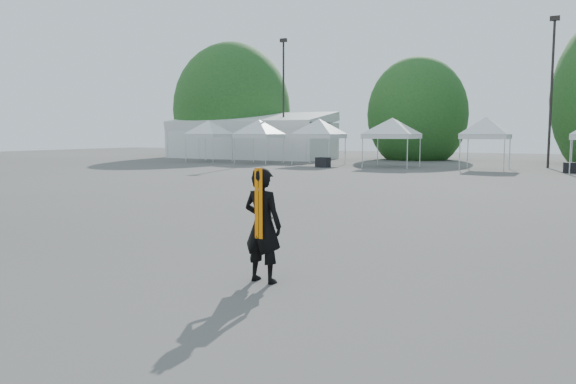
% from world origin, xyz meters
% --- Properties ---
extents(ground, '(120.00, 120.00, 0.00)m').
position_xyz_m(ground, '(0.00, 0.00, 0.00)').
color(ground, '#474442').
rests_on(ground, ground).
extents(marquee, '(15.00, 6.25, 4.23)m').
position_xyz_m(marquee, '(-22.00, 35.00, 1.97)').
color(marquee, silver).
rests_on(marquee, ground).
extents(light_pole_west, '(0.60, 0.25, 10.30)m').
position_xyz_m(light_pole_west, '(-18.00, 34.00, 5.77)').
color(light_pole_west, black).
rests_on(light_pole_west, ground).
extents(light_pole_east, '(0.60, 0.25, 9.80)m').
position_xyz_m(light_pole_east, '(3.00, 32.00, 5.52)').
color(light_pole_east, black).
rests_on(light_pole_east, ground).
extents(tree_far_w, '(4.80, 4.80, 7.30)m').
position_xyz_m(tree_far_w, '(-26.00, 38.00, 4.54)').
color(tree_far_w, '#382314').
rests_on(tree_far_w, ground).
extents(tree_mid_w, '(4.16, 4.16, 6.33)m').
position_xyz_m(tree_mid_w, '(-8.00, 40.00, 3.93)').
color(tree_mid_w, '#382314').
rests_on(tree_mid_w, ground).
extents(tent_a, '(4.05, 4.05, 3.88)m').
position_xyz_m(tent_a, '(-21.82, 28.39, 3.06)').
color(tent_a, silver).
rests_on(tent_a, ground).
extents(tent_b, '(4.18, 4.18, 3.88)m').
position_xyz_m(tent_b, '(-16.93, 28.15, 3.06)').
color(tent_b, silver).
rests_on(tent_b, ground).
extents(tent_c, '(4.37, 4.37, 3.88)m').
position_xyz_m(tent_c, '(-11.87, 28.12, 3.06)').
color(tent_c, silver).
rests_on(tent_c, ground).
extents(tent_d, '(4.61, 4.61, 3.88)m').
position_xyz_m(tent_d, '(-6.47, 28.22, 3.06)').
color(tent_d, silver).
rests_on(tent_d, ground).
extents(tent_e, '(3.99, 3.99, 3.88)m').
position_xyz_m(tent_e, '(-0.46, 28.57, 3.06)').
color(tent_e, silver).
rests_on(tent_e, ground).
extents(man, '(0.68, 0.48, 1.78)m').
position_xyz_m(man, '(0.98, -1.42, 0.89)').
color(man, black).
rests_on(man, ground).
extents(crate_west, '(0.92, 0.74, 0.67)m').
position_xyz_m(crate_west, '(-10.45, 25.72, 0.33)').
color(crate_west, black).
rests_on(crate_west, ground).
extents(crate_mid, '(0.81, 0.65, 0.61)m').
position_xyz_m(crate_mid, '(4.46, 27.61, 0.31)').
color(crate_mid, black).
rests_on(crate_mid, ground).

